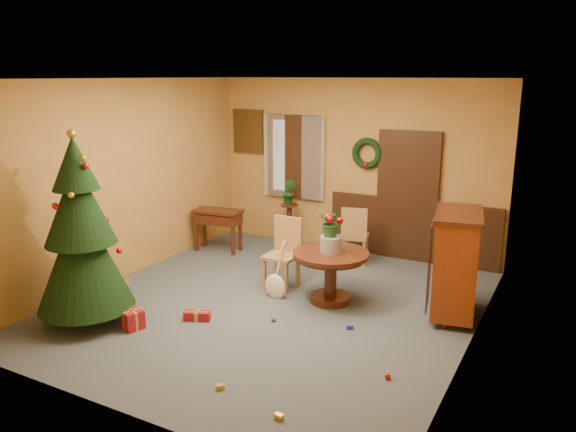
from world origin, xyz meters
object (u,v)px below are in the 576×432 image
Objects in this scene: chair_near at (284,250)px; christmas_tree at (81,235)px; writing_desk at (218,220)px; dining_table at (331,267)px; sideboard at (456,261)px.

chair_near is 2.74m from christmas_tree.
writing_desk is (-1.79, 0.93, 0.01)m from chair_near.
dining_table is at bearing -23.58° from writing_desk.
writing_desk is (-0.27, 3.13, -0.57)m from christmas_tree.
christmas_tree is at bearing -124.63° from chair_near.
chair_near reaches higher than writing_desk.
dining_table is 1.58m from sideboard.
christmas_tree is (-1.52, -2.20, 0.58)m from chair_near.
dining_table is at bearing 40.46° from christmas_tree.
christmas_tree is 3.20m from writing_desk.
writing_desk is 0.64× the size of sideboard.
chair_near is (-0.82, 0.21, 0.05)m from dining_table.
writing_desk is at bearing 156.42° from dining_table.
chair_near is 0.43× the size of christmas_tree.
chair_near is 1.16× the size of writing_desk.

